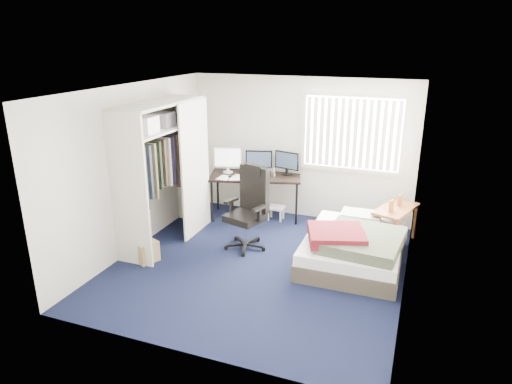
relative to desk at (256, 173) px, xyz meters
The scene contains 10 objects.
ground 2.06m from the desk, 67.88° to the right, with size 4.20×4.20×0.00m, color black.
room_shell 2.02m from the desk, 67.88° to the right, with size 4.20×4.20×4.20m.
window_assembly 1.82m from the desk, 10.09° to the left, with size 1.72×0.09×1.32m.
closet 1.85m from the desk, 122.79° to the right, with size 0.64×1.84×2.22m.
desk is the anchor object (origin of this frame).
office_chair 1.31m from the desk, 74.31° to the right, with size 0.76×0.76×1.30m.
footstool 0.74m from the desk, ahead, with size 0.31×0.25×0.25m.
nightstand 2.50m from the desk, ahead, with size 0.69×0.97×0.78m.
bed 2.38m from the desk, 31.68° to the right, with size 1.40×1.83×0.61m.
pine_box 2.48m from the desk, 113.04° to the right, with size 0.40×0.30×0.30m, color #9F844F.
Camera 1 is at (2.04, -5.55, 3.13)m, focal length 32.00 mm.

